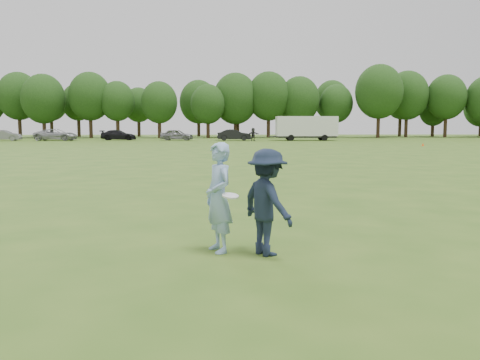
{
  "coord_description": "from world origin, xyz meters",
  "views": [
    {
      "loc": [
        -0.01,
        -8.48,
        2.1
      ],
      "look_at": [
        0.38,
        0.68,
        1.1
      ],
      "focal_mm": 38.0,
      "sensor_mm": 36.0,
      "label": 1
    }
  ],
  "objects_px": {
    "car_c": "(56,135)",
    "field_cone": "(423,144)",
    "thrower": "(219,197)",
    "car_f": "(234,135)",
    "player_far_d": "(253,134)",
    "car_e": "(177,135)",
    "car_b": "(4,135)",
    "car_d": "(118,135)",
    "cargo_trailer": "(306,127)",
    "defender": "(267,202)"
  },
  "relations": [
    {
      "from": "car_c",
      "to": "field_cone",
      "type": "bearing_deg",
      "value": -110.49
    },
    {
      "from": "thrower",
      "to": "car_f",
      "type": "relative_size",
      "value": 0.41
    },
    {
      "from": "player_far_d",
      "to": "car_c",
      "type": "height_order",
      "value": "player_far_d"
    },
    {
      "from": "thrower",
      "to": "car_e",
      "type": "height_order",
      "value": "thrower"
    },
    {
      "from": "car_b",
      "to": "car_d",
      "type": "xyz_separation_m",
      "value": [
        14.27,
        2.52,
        -0.02
      ]
    },
    {
      "from": "car_b",
      "to": "car_d",
      "type": "relative_size",
      "value": 0.9
    },
    {
      "from": "car_f",
      "to": "player_far_d",
      "type": "bearing_deg",
      "value": -130.83
    },
    {
      "from": "car_b",
      "to": "cargo_trailer",
      "type": "distance_m",
      "value": 39.54
    },
    {
      "from": "thrower",
      "to": "car_c",
      "type": "xyz_separation_m",
      "value": [
        -21.35,
        59.79,
        -0.14
      ]
    },
    {
      "from": "car_b",
      "to": "car_f",
      "type": "relative_size",
      "value": 0.96
    },
    {
      "from": "car_c",
      "to": "cargo_trailer",
      "type": "height_order",
      "value": "cargo_trailer"
    },
    {
      "from": "thrower",
      "to": "car_e",
      "type": "xyz_separation_m",
      "value": [
        -5.56,
        60.25,
        -0.16
      ]
    },
    {
      "from": "car_b",
      "to": "field_cone",
      "type": "bearing_deg",
      "value": -116.12
    },
    {
      "from": "car_f",
      "to": "defender",
      "type": "bearing_deg",
      "value": 178.0
    },
    {
      "from": "defender",
      "to": "field_cone",
      "type": "height_order",
      "value": "defender"
    },
    {
      "from": "defender",
      "to": "field_cone",
      "type": "bearing_deg",
      "value": -56.92
    },
    {
      "from": "thrower",
      "to": "car_f",
      "type": "height_order",
      "value": "thrower"
    },
    {
      "from": "thrower",
      "to": "cargo_trailer",
      "type": "relative_size",
      "value": 0.2
    },
    {
      "from": "thrower",
      "to": "car_d",
      "type": "bearing_deg",
      "value": 168.54
    },
    {
      "from": "player_far_d",
      "to": "field_cone",
      "type": "bearing_deg",
      "value": -74.3
    },
    {
      "from": "thrower",
      "to": "car_b",
      "type": "relative_size",
      "value": 0.42
    },
    {
      "from": "defender",
      "to": "car_c",
      "type": "xyz_separation_m",
      "value": [
        -22.13,
        60.03,
        -0.09
      ]
    },
    {
      "from": "field_cone",
      "to": "player_far_d",
      "type": "bearing_deg",
      "value": 134.93
    },
    {
      "from": "thrower",
      "to": "car_c",
      "type": "distance_m",
      "value": 63.49
    },
    {
      "from": "car_c",
      "to": "car_e",
      "type": "relative_size",
      "value": 1.27
    },
    {
      "from": "thrower",
      "to": "player_far_d",
      "type": "distance_m",
      "value": 57.04
    },
    {
      "from": "car_b",
      "to": "car_c",
      "type": "distance_m",
      "value": 6.53
    },
    {
      "from": "defender",
      "to": "field_cone",
      "type": "relative_size",
      "value": 5.74
    },
    {
      "from": "thrower",
      "to": "car_e",
      "type": "distance_m",
      "value": 60.5
    },
    {
      "from": "car_c",
      "to": "car_e",
      "type": "xyz_separation_m",
      "value": [
        15.79,
        0.46,
        -0.03
      ]
    },
    {
      "from": "car_c",
      "to": "cargo_trailer",
      "type": "distance_m",
      "value": 33.06
    },
    {
      "from": "car_b",
      "to": "car_f",
      "type": "bearing_deg",
      "value": -96.0
    },
    {
      "from": "car_e",
      "to": "field_cone",
      "type": "bearing_deg",
      "value": -119.26
    },
    {
      "from": "defender",
      "to": "car_b",
      "type": "bearing_deg",
      "value": -5.97
    },
    {
      "from": "defender",
      "to": "car_f",
      "type": "xyz_separation_m",
      "value": [
        1.32,
        59.11,
        -0.12
      ]
    },
    {
      "from": "player_far_d",
      "to": "cargo_trailer",
      "type": "bearing_deg",
      "value": -13.88
    },
    {
      "from": "car_d",
      "to": "car_e",
      "type": "relative_size",
      "value": 1.08
    },
    {
      "from": "car_c",
      "to": "cargo_trailer",
      "type": "bearing_deg",
      "value": -87.92
    },
    {
      "from": "car_f",
      "to": "car_e",
      "type": "bearing_deg",
      "value": 79.11
    },
    {
      "from": "thrower",
      "to": "car_d",
      "type": "xyz_separation_m",
      "value": [
        -13.56,
        61.61,
        -0.22
      ]
    },
    {
      "from": "defender",
      "to": "car_b",
      "type": "relative_size",
      "value": 0.4
    },
    {
      "from": "car_c",
      "to": "car_f",
      "type": "height_order",
      "value": "car_c"
    },
    {
      "from": "car_c",
      "to": "defender",
      "type": "bearing_deg",
      "value": -156.03
    },
    {
      "from": "field_cone",
      "to": "cargo_trailer",
      "type": "relative_size",
      "value": 0.03
    },
    {
      "from": "car_f",
      "to": "cargo_trailer",
      "type": "relative_size",
      "value": 0.5
    },
    {
      "from": "car_d",
      "to": "car_f",
      "type": "distance_m",
      "value": 15.9
    },
    {
      "from": "car_e",
      "to": "cargo_trailer",
      "type": "xyz_separation_m",
      "value": [
        17.25,
        -1.41,
        1.03
      ]
    },
    {
      "from": "cargo_trailer",
      "to": "defender",
      "type": "bearing_deg",
      "value": -100.46
    },
    {
      "from": "field_cone",
      "to": "car_c",
      "type": "bearing_deg",
      "value": 155.78
    },
    {
      "from": "player_far_d",
      "to": "car_c",
      "type": "relative_size",
      "value": 0.31
    }
  ]
}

